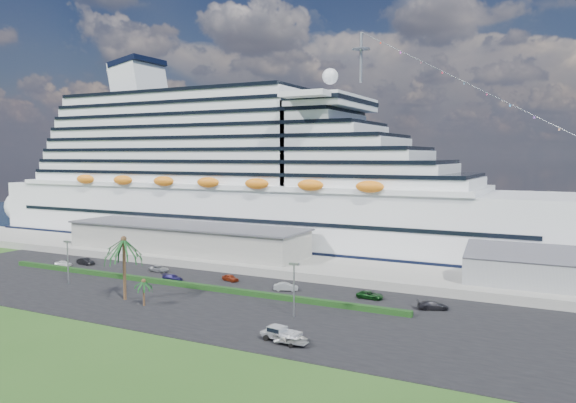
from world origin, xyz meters
The scene contains 22 objects.
ground centered at (0.00, 0.00, 0.00)m, with size 420.00×420.00×0.00m, color #2A521B.
asphalt_lot centered at (0.00, 11.00, 0.06)m, with size 140.00×38.00×0.12m, color black.
wharf centered at (0.00, 40.00, 0.90)m, with size 240.00×20.00×1.80m, color gray.
water centered at (0.00, 130.00, 0.01)m, with size 420.00×160.00×0.02m, color black.
cruise_ship centered at (-21.53, 64.00, 16.69)m, with size 191.00×38.00×54.00m.
terminal_building centered at (-25.00, 40.00, 5.01)m, with size 61.00×15.00×6.30m.
port_shed centered at (52.00, 40.00, 4.40)m, with size 24.00×12.31×7.37m.
hedge centered at (-8.00, 16.00, 0.57)m, with size 88.00×1.10×0.90m, color black.
lamp_post_left centered at (-28.00, 8.00, 5.34)m, with size 1.60×0.35×8.27m.
lamp_post_right centered at (20.00, 8.00, 5.34)m, with size 1.60×0.35×8.27m.
palm_tall centered at (-10.00, 4.00, 9.20)m, with size 8.82×8.82×11.13m.
palm_short centered at (-4.50, 2.50, 3.67)m, with size 3.53×3.53×4.56m.
parked_car_0 centered at (-42.45, 19.42, 0.75)m, with size 1.50×3.72×1.27m, color white.
parked_car_1 centered at (-39.67, 23.05, 0.86)m, with size 1.56×4.48×1.47m, color black.
parked_car_2 centered at (-20.00, 24.53, 0.75)m, with size 2.10×4.56×1.27m, color #929499.
parked_car_3 centered at (-12.03, 19.12, 0.74)m, with size 1.74×4.27×1.24m, color #161343.
parked_car_4 centered at (-1.80, 23.92, 0.76)m, with size 1.52×3.78×1.29m, color maroon.
parked_car_5 centered at (11.35, 22.01, 0.84)m, with size 1.52×4.37×1.44m, color #9A9EA1.
parked_car_6 centered at (26.73, 23.55, 0.76)m, with size 2.13×4.62×1.28m, color black.
parked_car_7 centered at (37.75, 21.67, 0.83)m, with size 1.98×4.87×1.41m, color black.
pickup_truck centered at (23.40, -2.64, 1.15)m, with size 5.59×2.78×1.88m.
boat_trailer centered at (25.43, -3.68, 1.17)m, with size 5.50×3.59×1.58m.
Camera 1 is at (57.15, -66.30, 24.50)m, focal length 35.00 mm.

